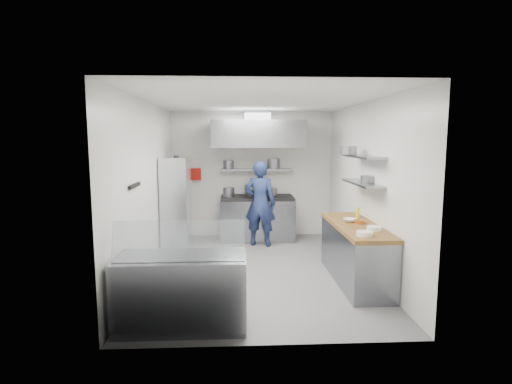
{
  "coord_description": "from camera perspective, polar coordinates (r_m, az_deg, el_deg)",
  "views": [
    {
      "loc": [
        -0.35,
        -6.51,
        2.19
      ],
      "look_at": [
        0.0,
        0.6,
        1.25
      ],
      "focal_mm": 28.0,
      "sensor_mm": 36.0,
      "label": 1
    }
  ],
  "objects": [
    {
      "name": "wire_rack",
      "position": [
        7.98,
        -11.29,
        -1.74
      ],
      "size": [
        0.5,
        0.9,
        1.85
      ],
      "primitive_type": "cube",
      "color": "silver",
      "rests_on": "floor"
    },
    {
      "name": "prep_counter_base",
      "position": [
        6.43,
        13.99,
        -8.67
      ],
      "size": [
        0.62,
        2.0,
        0.84
      ],
      "primitive_type": "cube",
      "color": "gray",
      "rests_on": "floor"
    },
    {
      "name": "rack_jar",
      "position": [
        7.7,
        -11.3,
        4.47
      ],
      "size": [
        0.1,
        0.1,
        0.18
      ],
      "primitive_type": "cylinder",
      "color": "black",
      "rests_on": "wire_rack"
    },
    {
      "name": "cooktop",
      "position": [
        8.71,
        0.17,
        -0.79
      ],
      "size": [
        1.57,
        0.78,
        0.06
      ],
      "primitive_type": "cube",
      "color": "black",
      "rests_on": "gas_range"
    },
    {
      "name": "stock_pot_right",
      "position": [
        8.85,
        2.34,
        0.05
      ],
      "size": [
        0.23,
        0.23,
        0.16
      ],
      "primitive_type": "cylinder",
      "color": "slate",
      "rests_on": "cooktop"
    },
    {
      "name": "wall_back",
      "position": [
        9.05,
        -0.6,
        2.51
      ],
      "size": [
        3.6,
        2.8,
        0.02
      ],
      "primitive_type": "cube",
      "rotation": [
        1.57,
        0.0,
        0.0
      ],
      "color": "white",
      "rests_on": "floor"
    },
    {
      "name": "wall_shelf_upper",
      "position": [
        6.53,
        15.0,
        4.9
      ],
      "size": [
        0.3,
        1.3,
        0.04
      ],
      "primitive_type": "cube",
      "color": "gray",
      "rests_on": "wall_right"
    },
    {
      "name": "wall_front",
      "position": [
        4.1,
        2.16,
        -3.58
      ],
      "size": [
        3.6,
        2.8,
        0.02
      ],
      "primitive_type": "cube",
      "rotation": [
        -1.57,
        0.0,
        0.0
      ],
      "color": "white",
      "rests_on": "floor"
    },
    {
      "name": "red_firebox",
      "position": [
        9.03,
        -8.55,
        2.54
      ],
      "size": [
        0.22,
        0.1,
        0.26
      ],
      "primitive_type": "cube",
      "color": "red",
      "rests_on": "wall_back"
    },
    {
      "name": "wall_shelf_lower",
      "position": [
        6.56,
        14.87,
        1.23
      ],
      "size": [
        0.3,
        1.3,
        0.04
      ],
      "primitive_type": "cube",
      "color": "gray",
      "rests_on": "wall_right"
    },
    {
      "name": "squeeze_bottle",
      "position": [
        6.76,
        14.31,
        -2.94
      ],
      "size": [
        0.06,
        0.06,
        0.18
      ],
      "primitive_type": "cylinder",
      "color": "yellow",
      "rests_on": "prep_counter_top"
    },
    {
      "name": "knife_strip",
      "position": [
        5.82,
        -16.96,
        0.89
      ],
      "size": [
        0.04,
        0.55,
        0.05
      ],
      "primitive_type": "cube",
      "color": "black",
      "rests_on": "wall_left"
    },
    {
      "name": "over_range_shelf",
      "position": [
        8.89,
        0.08,
        3.2
      ],
      "size": [
        1.6,
        0.3,
        0.04
      ],
      "primitive_type": "cube",
      "color": "gray",
      "rests_on": "wall_back"
    },
    {
      "name": "plate_stack_a",
      "position": [
        5.59,
        15.25,
        -5.77
      ],
      "size": [
        0.22,
        0.22,
        0.06
      ],
      "primitive_type": "cylinder",
      "color": "white",
      "rests_on": "prep_counter_top"
    },
    {
      "name": "shelf_pot_b",
      "position": [
        9.1,
        2.51,
        4.11
      ],
      "size": [
        0.3,
        0.3,
        0.22
      ],
      "primitive_type": "cylinder",
      "color": "slate",
      "rests_on": "over_range_shelf"
    },
    {
      "name": "floor",
      "position": [
        6.88,
        0.25,
        -11.05
      ],
      "size": [
        5.0,
        5.0,
        0.0
      ],
      "primitive_type": "plane",
      "color": "#5D5D5F",
      "rests_on": "ground"
    },
    {
      "name": "shelf_pot_d",
      "position": [
        6.86,
        13.03,
        5.83
      ],
      "size": [
        0.28,
        0.28,
        0.14
      ],
      "primitive_type": "cylinder",
      "color": "slate",
      "rests_on": "wall_shelf_upper"
    },
    {
      "name": "stock_pot_left",
      "position": [
        8.64,
        -3.93,
        -0.01
      ],
      "size": [
        0.25,
        0.25,
        0.2
      ],
      "primitive_type": "cylinder",
      "color": "slate",
      "rests_on": "cooktop"
    },
    {
      "name": "display_glass",
      "position": [
        4.57,
        -10.95,
        -6.78
      ],
      "size": [
        1.47,
        0.19,
        0.42
      ],
      "primitive_type": "cube",
      "rotation": [
        -0.38,
        0.0,
        0.0
      ],
      "color": "silver",
      "rests_on": "display_case"
    },
    {
      "name": "display_case",
      "position": [
        4.88,
        -10.56,
        -13.79
      ],
      "size": [
        1.5,
        0.7,
        0.85
      ],
      "primitive_type": "cube",
      "color": "gray",
      "rests_on": "floor"
    },
    {
      "name": "hood_duct",
      "position": [
        8.68,
        0.15,
        10.76
      ],
      "size": [
        0.55,
        0.55,
        0.24
      ],
      "primitive_type": "cube",
      "color": "slate",
      "rests_on": "extractor_hood"
    },
    {
      "name": "stock_pot_mid",
      "position": [
        8.89,
        -0.44,
        0.35
      ],
      "size": [
        0.37,
        0.37,
        0.24
      ],
      "primitive_type": "cylinder",
      "color": "slate",
      "rests_on": "cooktop"
    },
    {
      "name": "chef",
      "position": [
        8.2,
        0.6,
        -1.63
      ],
      "size": [
        0.74,
        0.6,
        1.77
      ],
      "primitive_type": "imported",
      "rotation": [
        0.0,
        0.0,
        2.84
      ],
      "color": "navy",
      "rests_on": "floor"
    },
    {
      "name": "mixing_bowl",
      "position": [
        6.47,
        13.26,
        -3.94
      ],
      "size": [
        0.27,
        0.27,
        0.05
      ],
      "primitive_type": "imported",
      "rotation": [
        0.0,
        0.0,
        -0.36
      ],
      "color": "white",
      "rests_on": "prep_counter_top"
    },
    {
      "name": "rack_bin_b",
      "position": [
        8.05,
        -11.23,
        1.03
      ],
      "size": [
        0.14,
        0.19,
        0.17
      ],
      "primitive_type": "cube",
      "color": "yellow",
      "rests_on": "wire_rack"
    },
    {
      "name": "extractor_hood",
      "position": [
        8.45,
        0.23,
        8.27
      ],
      "size": [
        1.9,
        1.15,
        0.55
      ],
      "primitive_type": "cube",
      "color": "gray",
      "rests_on": "wall_back"
    },
    {
      "name": "shelf_pot_a",
      "position": [
        8.99,
        -3.95,
        3.93
      ],
      "size": [
        0.23,
        0.23,
        0.18
      ],
      "primitive_type": "cylinder",
      "color": "slate",
      "rests_on": "over_range_shelf"
    },
    {
      "name": "prep_counter_top",
      "position": [
        6.33,
        14.12,
        -4.75
      ],
      "size": [
        0.65,
        2.04,
        0.06
      ],
      "primitive_type": "cube",
      "color": "brown",
      "rests_on": "prep_counter_base"
    },
    {
      "name": "shelf_pot_c",
      "position": [
        6.57,
        15.71,
        1.83
      ],
      "size": [
        0.23,
        0.23,
        0.1
      ],
      "primitive_type": "cylinder",
      "color": "slate",
      "rests_on": "wall_shelf_lower"
    },
    {
      "name": "plate_stack_b",
      "position": [
        5.95,
        16.54,
        -5.02
      ],
      "size": [
        0.21,
        0.21,
        0.06
      ],
      "primitive_type": "cylinder",
      "color": "white",
      "rests_on": "prep_counter_top"
    },
    {
      "name": "wall_left",
      "position": [
        6.71,
        -15.27,
        0.5
      ],
      "size": [
        2.8,
        5.0,
        0.02
      ],
      "primitive_type": "cube",
      "rotation": [
        1.57,
        0.0,
        1.57
      ],
      "color": "white",
      "rests_on": "floor"
    },
    {
      "name": "rack_bin_a",
      "position": [
        7.76,
        -11.54,
        -2.95
      ],
      "size": [
        0.18,
        0.22,
        0.2
      ],
      "primitive_type": "cube",
      "color": "white",
      "rests_on": "wire_rack"
    },
    {
      "name": "ceiling",
      "position": [
        6.55,
        0.27,
        12.87
      ],
      "size": [
        5.0,
        5.0,
        0.0
      ],
      "primitive_type": "plane",
      "rotation": [
        3.14,
        0.0,
        0.0
      ],
      "color": "silver",
      "rests_on": "wall_back"
    },
    {
      "name": "wall_right",
      "position": [
        6.9,
        15.36,
        0.68
      ],
      "size": [
        2.8,
        5.0,
        0.02
      ],
      "primitive_type": "cube",
      "rotation": [
        1.57,
        0.0,
        -1.57
      ],
      "color": "white",
      "rests_on": "floor"
    },
    {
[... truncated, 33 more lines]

